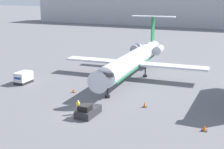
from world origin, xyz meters
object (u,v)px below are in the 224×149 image
object	(u,v)px
traffic_cone_mid	(204,128)
worker_near_tug	(78,107)
airplane_main	(133,59)
pushback_tug	(88,111)
luggage_cart	(24,78)
traffic_cone_right	(145,105)
traffic_cone_left	(73,91)

from	to	relation	value
traffic_cone_mid	worker_near_tug	bearing A→B (deg)	-175.11
airplane_main	pushback_tug	world-z (taller)	airplane_main
luggage_cart	traffic_cone_mid	size ratio (longest dim) A/B	4.37
pushback_tug	traffic_cone_right	xyz separation A→B (m)	(5.64, 5.84, -0.23)
traffic_cone_left	traffic_cone_mid	size ratio (longest dim) A/B	0.90
worker_near_tug	luggage_cart	bearing A→B (deg)	151.76
pushback_tug	traffic_cone_right	distance (m)	8.12
worker_near_tug	traffic_cone_left	size ratio (longest dim) A/B	2.91
traffic_cone_left	luggage_cart	bearing A→B (deg)	174.77
luggage_cart	traffic_cone_right	size ratio (longest dim) A/B	3.95
pushback_tug	traffic_cone_left	xyz separation A→B (m)	(-6.71, 7.54, -0.30)
traffic_cone_right	traffic_cone_mid	world-z (taller)	traffic_cone_right
airplane_main	traffic_cone_left	world-z (taller)	airplane_main
worker_near_tug	airplane_main	bearing A→B (deg)	89.95
traffic_cone_mid	luggage_cart	bearing A→B (deg)	167.16
airplane_main	worker_near_tug	distance (m)	20.42
pushback_tug	traffic_cone_right	size ratio (longest dim) A/B	4.99
pushback_tug	traffic_cone_mid	distance (m)	14.30
pushback_tug	worker_near_tug	xyz separation A→B (m)	(-1.43, -0.02, 0.36)
airplane_main	worker_near_tug	world-z (taller)	airplane_main
airplane_main	pushback_tug	bearing A→B (deg)	-86.02
traffic_cone_left	worker_near_tug	bearing A→B (deg)	-55.06
luggage_cart	traffic_cone_right	distance (m)	23.11
luggage_cart	traffic_cone_mid	bearing A→B (deg)	-12.84
pushback_tug	traffic_cone_left	world-z (taller)	pushback_tug
pushback_tug	worker_near_tug	bearing A→B (deg)	-179.36
pushback_tug	worker_near_tug	size ratio (longest dim) A/B	2.11
traffic_cone_right	traffic_cone_left	bearing A→B (deg)	172.15
traffic_cone_right	airplane_main	bearing A→B (deg)	116.03
pushback_tug	traffic_cone_mid	xyz separation A→B (m)	(14.24, 1.33, -0.27)
pushback_tug	traffic_cone_left	size ratio (longest dim) A/B	6.14
worker_near_tug	traffic_cone_left	xyz separation A→B (m)	(-5.28, 7.56, -0.67)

